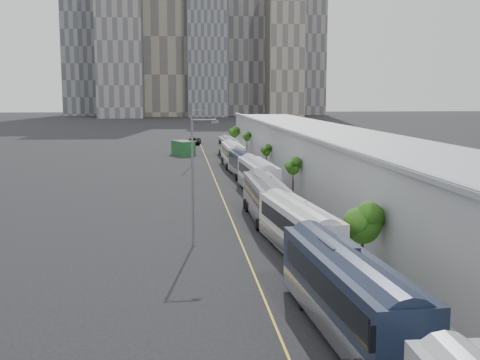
{
  "coord_description": "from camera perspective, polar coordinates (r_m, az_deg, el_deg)",
  "views": [
    {
      "loc": [
        -6.06,
        -6.14,
        11.37
      ],
      "look_at": [
        -0.25,
        52.49,
        3.0
      ],
      "focal_mm": 45.0,
      "sensor_mm": 36.0,
      "label": 1
    }
  ],
  "objects": [
    {
      "name": "sidewalk",
      "position": [
        63.98,
        8.05,
        -2.18
      ],
      "size": [
        10.0,
        170.0,
        0.12
      ],
      "primitive_type": "cube",
      "color": "gray",
      "rests_on": "ground"
    },
    {
      "name": "lane_line",
      "position": [
        62.36,
        -1.37,
        -2.41
      ],
      "size": [
        0.12,
        160.0,
        0.02
      ],
      "primitive_type": "cube",
      "color": "gold",
      "rests_on": "ground"
    },
    {
      "name": "depot",
      "position": [
        64.52,
        11.56,
        0.93
      ],
      "size": [
        12.45,
        160.4,
        7.2
      ],
      "color": "gray",
      "rests_on": "ground"
    },
    {
      "name": "skyline",
      "position": [
        332.67,
        -5.26,
        14.87
      ],
      "size": [
        145.0,
        64.0,
        120.0
      ],
      "color": "slate",
      "rests_on": "ground"
    },
    {
      "name": "bus_1",
      "position": [
        29.5,
        10.1,
        -11.11
      ],
      "size": [
        3.73,
        14.19,
        4.1
      ],
      "rotation": [
        0.0,
        0.0,
        0.06
      ],
      "color": "#161E31",
      "rests_on": "ground"
    },
    {
      "name": "bus_2",
      "position": [
        43.29,
        5.52,
        -4.98
      ],
      "size": [
        3.9,
        13.29,
        3.83
      ],
      "rotation": [
        0.0,
        0.0,
        0.1
      ],
      "color": "silver",
      "rests_on": "ground"
    },
    {
      "name": "bus_3",
      "position": [
        55.49,
        2.41,
        -2.03
      ],
      "size": [
        2.95,
        13.26,
        3.87
      ],
      "rotation": [
        0.0,
        0.0,
        0.0
      ],
      "color": "slate",
      "rests_on": "ground"
    },
    {
      "name": "bus_4",
      "position": [
        69.82,
        1.68,
        0.1
      ],
      "size": [
        3.37,
        13.66,
        3.96
      ],
      "rotation": [
        0.0,
        0.0,
        0.05
      ],
      "color": "silver",
      "rests_on": "ground"
    },
    {
      "name": "bus_5",
      "position": [
        84.36,
        0.18,
        1.36
      ],
      "size": [
        3.05,
        12.15,
        3.52
      ],
      "rotation": [
        0.0,
        0.0,
        0.05
      ],
      "color": "black",
      "rests_on": "ground"
    },
    {
      "name": "bus_6",
      "position": [
        95.91,
        -0.69,
        2.25
      ],
      "size": [
        2.93,
        13.16,
        3.84
      ],
      "rotation": [
        0.0,
        0.0,
        0.01
      ],
      "color": "white",
      "rests_on": "ground"
    },
    {
      "name": "bus_7",
      "position": [
        111.99,
        -1.16,
        3.04
      ],
      "size": [
        2.78,
        12.42,
        3.61
      ],
      "rotation": [
        0.0,
        0.0,
        0.02
      ],
      "color": "gray",
      "rests_on": "ground"
    },
    {
      "name": "tree_1",
      "position": [
        39.76,
        11.59,
        -3.81
      ],
      "size": [
        2.34,
        2.34,
        4.48
      ],
      "color": "black",
      "rests_on": "ground"
    },
    {
      "name": "tree_2",
      "position": [
        65.66,
        5.06,
        1.21
      ],
      "size": [
        1.39,
        1.39,
        4.31
      ],
      "color": "black",
      "rests_on": "ground"
    },
    {
      "name": "tree_3",
      "position": [
        86.8,
        2.51,
        2.67
      ],
      "size": [
        1.13,
        1.13,
        3.87
      ],
      "color": "black",
      "rests_on": "ground"
    },
    {
      "name": "tree_4",
      "position": [
        111.9,
        0.66,
        4.03
      ],
      "size": [
        1.14,
        1.14,
        4.14
      ],
      "color": "black",
      "rests_on": "ground"
    },
    {
      "name": "tree_5",
      "position": [
        133.42,
        -0.54,
        4.57
      ],
      "size": [
        1.95,
        1.95,
        4.19
      ],
      "color": "black",
      "rests_on": "ground"
    },
    {
      "name": "street_lamp_near",
      "position": [
        45.08,
        -4.3,
        0.59
      ],
      "size": [
        2.04,
        0.22,
        9.62
      ],
      "color": "#59595E",
      "rests_on": "ground"
    },
    {
      "name": "street_lamp_far",
      "position": [
        97.0,
        -4.46,
        4.41
      ],
      "size": [
        2.04,
        0.22,
        9.01
      ],
      "color": "#59595E",
      "rests_on": "ground"
    },
    {
      "name": "shipping_container",
      "position": [
        114.6,
        -5.4,
        3.04
      ],
      "size": [
        4.61,
        6.2,
        2.71
      ],
      "primitive_type": "cube",
      "rotation": [
        0.0,
        0.0,
        0.39
      ],
      "color": "#164820",
      "rests_on": "ground"
    },
    {
      "name": "suv",
      "position": [
        138.5,
        -4.38,
        3.71
      ],
      "size": [
        3.53,
        6.4,
        1.7
      ],
      "primitive_type": "imported",
      "rotation": [
        0.0,
        0.0,
        -0.12
      ],
      "color": "black",
      "rests_on": "ground"
    }
  ]
}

